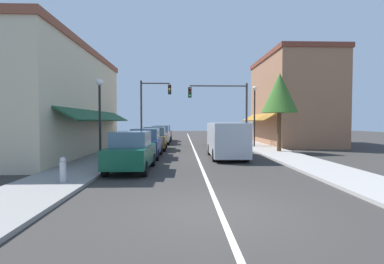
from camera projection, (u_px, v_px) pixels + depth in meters
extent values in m
plane|color=#33302D|center=(193.00, 147.00, 25.02)|extent=(80.00, 80.00, 0.00)
cube|color=gray|center=(130.00, 146.00, 24.83)|extent=(2.60, 56.00, 0.12)
cube|color=#A39E99|center=(255.00, 146.00, 25.20)|extent=(2.60, 56.00, 0.12)
cube|color=silver|center=(193.00, 147.00, 25.02)|extent=(0.14, 52.00, 0.01)
cube|color=beige|center=(54.00, 105.00, 18.59)|extent=(4.90, 14.00, 6.54)
cube|color=brown|center=(53.00, 51.00, 18.45)|extent=(5.10, 14.20, 0.40)
cube|color=slate|center=(92.00, 134.00, 18.74)|extent=(0.08, 10.64, 1.80)
cube|color=#194C2D|center=(101.00, 115.00, 18.71)|extent=(1.27, 11.76, 0.73)
cube|color=slate|center=(73.00, 76.00, 15.54)|extent=(0.08, 1.10, 1.30)
cube|color=slate|center=(104.00, 88.00, 21.69)|extent=(0.08, 1.10, 1.30)
cube|color=#9E6B4C|center=(292.00, 103.00, 27.19)|extent=(5.55, 10.00, 7.96)
cube|color=brown|center=(293.00, 59.00, 27.03)|extent=(5.75, 10.20, 0.40)
cube|color=slate|center=(264.00, 130.00, 27.20)|extent=(0.08, 7.60, 1.80)
cube|color=olive|center=(258.00, 117.00, 27.13)|extent=(1.27, 8.40, 0.73)
cube|color=slate|center=(272.00, 81.00, 24.83)|extent=(0.08, 1.10, 1.30)
cube|color=slate|center=(258.00, 87.00, 29.23)|extent=(0.08, 1.10, 1.30)
cube|color=#0F4C33|center=(132.00, 155.00, 12.79)|extent=(1.79, 4.13, 0.80)
cube|color=slate|center=(131.00, 139.00, 12.66)|extent=(1.56, 2.03, 0.66)
cylinder|color=black|center=(121.00, 160.00, 14.14)|extent=(0.21, 0.62, 0.62)
cylinder|color=black|center=(153.00, 160.00, 14.17)|extent=(0.21, 0.62, 0.62)
cylinder|color=black|center=(105.00, 169.00, 11.44)|extent=(0.21, 0.62, 0.62)
cylinder|color=black|center=(145.00, 169.00, 11.46)|extent=(0.21, 0.62, 0.62)
cube|color=navy|center=(146.00, 146.00, 17.37)|extent=(1.72, 4.10, 0.80)
cube|color=slate|center=(146.00, 134.00, 17.24)|extent=(1.52, 2.00, 0.66)
cylinder|color=black|center=(136.00, 150.00, 18.71)|extent=(0.20, 0.62, 0.62)
cylinder|color=black|center=(161.00, 150.00, 18.76)|extent=(0.20, 0.62, 0.62)
cylinder|color=black|center=(129.00, 155.00, 16.01)|extent=(0.20, 0.62, 0.62)
cylinder|color=black|center=(157.00, 155.00, 16.06)|extent=(0.20, 0.62, 0.62)
cube|color=brown|center=(155.00, 141.00, 22.11)|extent=(1.79, 4.13, 0.80)
cube|color=slate|center=(155.00, 131.00, 21.98)|extent=(1.56, 2.03, 0.66)
cylinder|color=black|center=(147.00, 144.00, 23.43)|extent=(0.21, 0.62, 0.62)
cylinder|color=black|center=(166.00, 144.00, 23.51)|extent=(0.21, 0.62, 0.62)
cylinder|color=black|center=(143.00, 148.00, 20.73)|extent=(0.21, 0.62, 0.62)
cylinder|color=black|center=(164.00, 147.00, 20.81)|extent=(0.21, 0.62, 0.62)
cube|color=silver|center=(161.00, 137.00, 27.84)|extent=(1.73, 4.10, 0.80)
cube|color=slate|center=(161.00, 129.00, 27.72)|extent=(1.53, 2.00, 0.66)
cylinder|color=black|center=(154.00, 140.00, 29.19)|extent=(0.20, 0.62, 0.62)
cylinder|color=black|center=(169.00, 140.00, 29.24)|extent=(0.20, 0.62, 0.62)
cylinder|color=black|center=(151.00, 142.00, 26.48)|extent=(0.20, 0.62, 0.62)
cylinder|color=black|center=(168.00, 142.00, 26.53)|extent=(0.20, 0.62, 0.62)
cube|color=maroon|center=(163.00, 135.00, 31.86)|extent=(1.72, 4.10, 0.80)
cube|color=slate|center=(163.00, 128.00, 31.73)|extent=(1.52, 2.00, 0.66)
cylinder|color=black|center=(157.00, 138.00, 33.20)|extent=(0.20, 0.62, 0.62)
cylinder|color=black|center=(171.00, 138.00, 33.25)|extent=(0.20, 0.62, 0.62)
cylinder|color=black|center=(155.00, 139.00, 30.49)|extent=(0.20, 0.62, 0.62)
cylinder|color=black|center=(170.00, 139.00, 30.55)|extent=(0.20, 0.62, 0.62)
cube|color=#B2B7BC|center=(227.00, 139.00, 17.23)|extent=(2.01, 5.02, 1.90)
cube|color=slate|center=(222.00, 130.00, 19.61)|extent=(1.73, 0.29, 0.84)
cube|color=black|center=(221.00, 146.00, 19.83)|extent=(1.86, 0.22, 0.24)
cylinder|color=black|center=(210.00, 149.00, 18.79)|extent=(0.25, 0.72, 0.72)
cylinder|color=black|center=(236.00, 149.00, 18.83)|extent=(0.25, 0.72, 0.72)
cylinder|color=black|center=(215.00, 155.00, 15.69)|extent=(0.25, 0.72, 0.72)
cylinder|color=black|center=(247.00, 155.00, 15.73)|extent=(0.25, 0.72, 0.72)
cylinder|color=#333333|center=(247.00, 115.00, 25.40)|extent=(0.18, 0.18, 5.59)
cylinder|color=#333333|center=(218.00, 86.00, 25.22)|extent=(5.06, 0.12, 0.12)
cube|color=black|center=(190.00, 92.00, 24.98)|extent=(0.30, 0.24, 0.90)
sphere|color=#420F0F|center=(190.00, 89.00, 24.84)|extent=(0.20, 0.20, 0.20)
sphere|color=#3D2D0C|center=(190.00, 92.00, 24.85)|extent=(0.20, 0.20, 0.20)
sphere|color=green|center=(190.00, 96.00, 24.86)|extent=(0.20, 0.20, 0.20)
cylinder|color=#333333|center=(141.00, 113.00, 27.02)|extent=(0.18, 0.18, 6.05)
cylinder|color=#333333|center=(155.00, 83.00, 26.96)|extent=(2.70, 0.12, 0.12)
cube|color=black|center=(170.00, 90.00, 26.85)|extent=(0.30, 0.24, 0.90)
sphere|color=#420F0F|center=(170.00, 86.00, 26.71)|extent=(0.20, 0.20, 0.20)
sphere|color=yellow|center=(170.00, 89.00, 26.72)|extent=(0.20, 0.20, 0.20)
sphere|color=#0C3316|center=(170.00, 92.00, 26.73)|extent=(0.20, 0.20, 0.20)
cylinder|color=black|center=(100.00, 125.00, 14.74)|extent=(0.12, 0.12, 4.05)
sphere|color=white|center=(99.00, 82.00, 14.66)|extent=(0.36, 0.36, 0.36)
cylinder|color=black|center=(254.00, 119.00, 23.83)|extent=(0.12, 0.12, 4.78)
sphere|color=white|center=(255.00, 88.00, 23.73)|extent=(0.36, 0.36, 0.36)
cylinder|color=#4C331E|center=(279.00, 130.00, 20.02)|extent=(0.30, 0.30, 3.20)
cone|color=#386626|center=(280.00, 93.00, 19.92)|extent=(2.50, 2.50, 2.75)
cylinder|color=#B2B2B7|center=(63.00, 172.00, 9.86)|extent=(0.22, 0.22, 0.70)
sphere|color=#B2B2B7|center=(63.00, 160.00, 9.85)|extent=(0.20, 0.20, 0.20)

